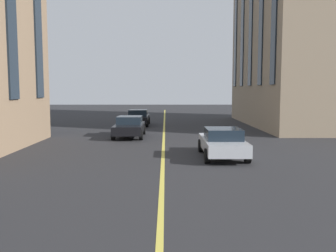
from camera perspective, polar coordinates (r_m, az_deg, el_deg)
name	(u,v)px	position (r m, az deg, el deg)	size (l,w,h in m)	color
lane_centre_line	(163,159)	(16.79, -0.79, -5.10)	(80.00, 0.16, 0.01)	#D8C64C
car_silver_far	(222,142)	(17.28, 8.42, -2.50)	(4.40, 1.95, 1.37)	#B7BABF
car_black_near	(138,117)	(32.40, -4.65, 1.34)	(4.40, 1.95, 1.37)	black
car_black_oncoming	(129,126)	(24.50, -5.98, -0.07)	(4.40, 1.95, 1.37)	black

